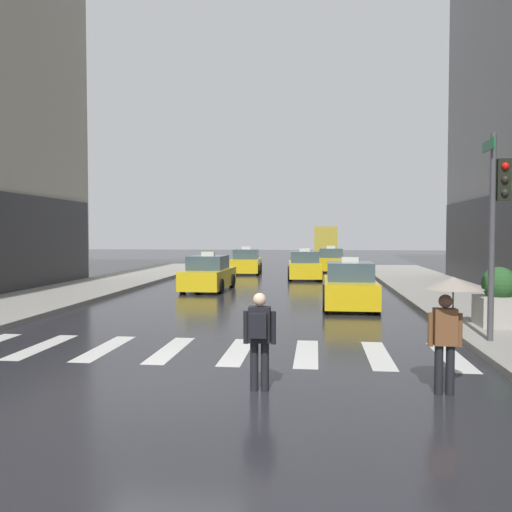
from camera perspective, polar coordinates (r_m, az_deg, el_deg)
The scene contains 12 objects.
ground_plane at distance 9.48m, azimuth -9.47°, elevation -13.80°, with size 160.00×160.00×0.00m, color #26262B.
crosswalk_markings at distance 12.31m, azimuth -5.59°, elevation -9.99°, with size 11.30×2.80×0.01m.
traffic_light_pole at distance 13.56m, azimuth 24.28°, elevation 4.79°, with size 0.44×0.84×4.80m.
taxi_lead at distance 19.68m, azimuth 9.94°, elevation -3.24°, with size 1.97×4.56×1.80m.
taxi_second at distance 25.19m, azimuth -5.09°, elevation -2.00°, with size 2.04×4.59×1.80m.
taxi_third at distance 31.53m, azimuth 5.17°, elevation -1.12°, with size 2.13×4.63×1.80m.
taxi_fourth at distance 35.79m, azimuth -1.04°, elevation -0.70°, with size 2.10×4.62×1.80m.
taxi_fifth at distance 38.21m, azimuth 7.95°, elevation -0.53°, with size 1.98×4.56×1.80m.
box_truck at distance 54.67m, azimuth 7.38°, elevation 1.52°, with size 2.29×7.55×3.35m.
pedestrian_with_umbrella at distance 9.29m, azimuth 19.98°, elevation -4.70°, with size 0.96×0.96×1.94m.
pedestrian_with_backpack at distance 9.01m, azimuth 0.36°, elevation -8.27°, with size 0.55×0.43×1.65m.
planter_near_corner at distance 15.92m, azimuth 24.42°, elevation -4.20°, with size 1.10×1.10×1.60m.
Camera 1 is at (2.51, -8.76, 2.63)m, focal length 37.57 mm.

